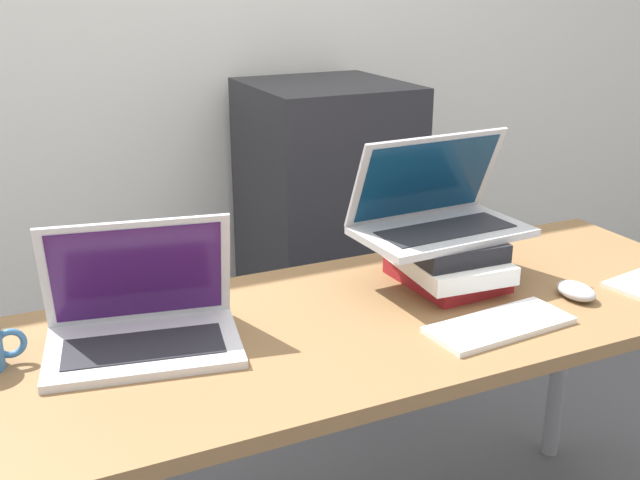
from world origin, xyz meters
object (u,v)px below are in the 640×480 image
(book_stack, at_px, (447,260))
(mouse, at_px, (576,291))
(laptop_left, at_px, (142,321))
(laptop_on_books, at_px, (437,213))
(mini_fridge, at_px, (326,227))
(wireless_keyboard, at_px, (500,325))

(book_stack, height_order, mouse, book_stack)
(laptop_left, distance_m, mouse, 0.91)
(laptop_on_books, xyz_separation_m, mini_fridge, (0.21, 1.02, -0.37))
(mouse, xyz_separation_m, mini_fridge, (-0.01, 1.23, -0.23))
(mini_fridge, bearing_deg, wireless_keyboard, -100.10)
(wireless_keyboard, distance_m, mouse, 0.24)
(laptop_left, relative_size, laptop_on_books, 1.01)
(wireless_keyboard, bearing_deg, laptop_on_books, 86.11)
(wireless_keyboard, height_order, mouse, mouse)
(laptop_on_books, distance_m, wireless_keyboard, 0.31)
(laptop_left, height_order, wireless_keyboard, laptop_left)
(mouse, bearing_deg, mini_fridge, 90.52)
(mini_fridge, bearing_deg, laptop_on_books, -101.68)
(laptop_left, xyz_separation_m, mouse, (0.90, -0.18, -0.03))
(laptop_left, distance_m, wireless_keyboard, 0.70)
(laptop_on_books, xyz_separation_m, mouse, (0.22, -0.22, -0.14))
(wireless_keyboard, bearing_deg, mini_fridge, 79.90)
(mouse, bearing_deg, book_stack, 138.34)
(laptop_left, relative_size, wireless_keyboard, 1.27)
(book_stack, bearing_deg, wireless_keyboard, -97.17)
(book_stack, relative_size, wireless_keyboard, 0.95)
(book_stack, xyz_separation_m, wireless_keyboard, (-0.03, -0.23, -0.05))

